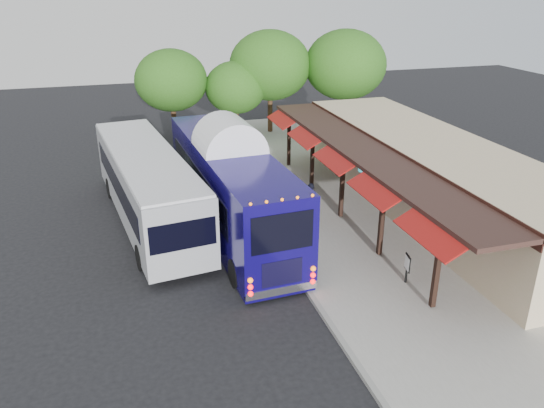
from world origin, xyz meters
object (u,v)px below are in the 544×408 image
object	(u,v)px
city_bus	(147,184)
ped_c	(311,202)
ped_a	(282,215)
ped_b	(271,196)
coach_bus	(230,183)
ped_d	(259,159)
sign_board	(407,264)

from	to	relation	value
city_bus	ped_c	distance (m)	7.73
ped_a	ped_b	distance (m)	2.07
city_bus	ped_a	xyz separation A→B (m)	(5.62, -3.17, -0.93)
coach_bus	ped_c	distance (m)	3.94
ped_b	ped_d	size ratio (longest dim) A/B	0.97
coach_bus	sign_board	size ratio (longest dim) A/B	11.44
ped_c	coach_bus	bearing A→B (deg)	-44.71
ped_b	ped_d	world-z (taller)	ped_d
sign_board	ped_c	bearing A→B (deg)	114.20
city_bus	ped_b	xyz separation A→B (m)	(5.70, -1.11, -0.86)
ped_b	sign_board	size ratio (longest dim) A/B	1.56
coach_bus	ped_a	distance (m)	2.71
city_bus	sign_board	size ratio (longest dim) A/B	11.33
ped_c	ped_b	bearing A→B (deg)	-76.19
ped_a	ped_b	xyz separation A→B (m)	(0.08, 2.06, 0.07)
coach_bus	sign_board	distance (m)	8.67
city_bus	sign_board	xyz separation A→B (m)	(8.77, -8.74, -0.98)
coach_bus	ped_b	distance (m)	2.58
ped_c	ped_d	bearing A→B (deg)	-122.76
coach_bus	sign_board	bearing A→B (deg)	-56.12
coach_bus	ped_b	world-z (taller)	coach_bus
ped_b	city_bus	bearing A→B (deg)	-27.56
ped_d	ped_b	bearing A→B (deg)	70.81
ped_c	ped_a	bearing A→B (deg)	-12.63
ped_b	ped_c	size ratio (longest dim) A/B	0.96
coach_bus	ped_a	world-z (taller)	coach_bus
coach_bus	ped_c	xyz separation A→B (m)	(3.74, -0.44, -1.17)
coach_bus	ped_c	size ratio (longest dim) A/B	7.06
ped_c	sign_board	distance (m)	6.54
coach_bus	ped_d	world-z (taller)	coach_bus
city_bus	ped_d	size ratio (longest dim) A/B	7.03
coach_bus	ped_a	xyz separation A→B (m)	(2.05, -1.24, -1.27)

